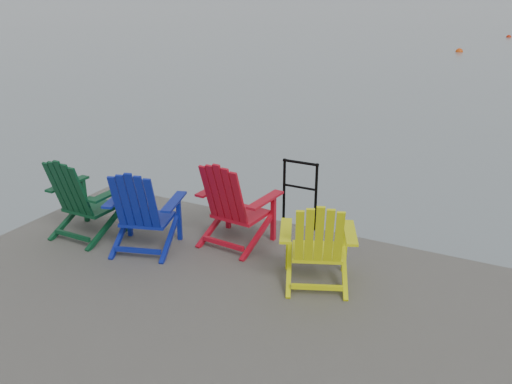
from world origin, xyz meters
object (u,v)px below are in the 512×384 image
at_px(chair_red, 234,203).
at_px(buoy_d, 509,37).
at_px(buoy_b, 459,52).
at_px(handrail, 300,188).
at_px(chair_green, 82,197).
at_px(chair_yellow, 318,242).
at_px(chair_blue, 142,209).

height_order(chair_red, buoy_d, chair_red).
bearing_deg(buoy_b, handrail, -86.63).
bearing_deg(chair_green, chair_red, 21.03).
bearing_deg(chair_red, chair_green, -154.77).
distance_m(chair_green, chair_yellow, 3.01).
bearing_deg(buoy_d, chair_green, -93.72).
xyz_separation_m(handrail, chair_blue, (-1.38, -1.44, -0.02)).
xyz_separation_m(chair_blue, buoy_b, (-0.18, 27.93, -1.02)).
height_order(chair_green, buoy_b, chair_green).
bearing_deg(chair_yellow, buoy_d, 68.09).
xyz_separation_m(chair_red, buoy_b, (-1.06, 27.31, -1.04)).
xyz_separation_m(handrail, chair_green, (-2.27, -1.48, -0.01)).
bearing_deg(buoy_d, chair_red, -91.15).
bearing_deg(buoy_b, chair_yellow, -85.27).
distance_m(handrail, buoy_b, 26.55).
bearing_deg(chair_red, chair_blue, -139.84).
xyz_separation_m(chair_red, chair_yellow, (1.24, -0.45, -0.05)).
height_order(handrail, buoy_d, handrail).
relative_size(chair_green, buoy_d, 3.04).
bearing_deg(chair_red, buoy_b, 97.22).
bearing_deg(chair_yellow, chair_blue, 162.03).
xyz_separation_m(buoy_b, buoy_d, (1.83, 11.07, 0.00)).
bearing_deg(buoy_b, chair_red, -87.78).
height_order(buoy_b, buoy_d, buoy_b).
bearing_deg(chair_yellow, chair_red, 137.55).
relative_size(handrail, buoy_b, 2.25).
bearing_deg(chair_green, chair_blue, 3.02).
height_order(chair_yellow, buoy_b, chair_yellow).
bearing_deg(buoy_b, chair_green, -91.45).
relative_size(chair_green, chair_yellow, 1.07).
height_order(chair_green, chair_yellow, chair_green).
distance_m(chair_yellow, buoy_d, 38.84).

